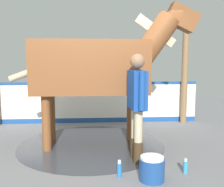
{
  "coord_description": "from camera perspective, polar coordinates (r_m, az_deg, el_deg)",
  "views": [
    {
      "loc": [
        -2.48,
        3.82,
        1.62
      ],
      "look_at": [
        -0.3,
        -0.08,
        1.04
      ],
      "focal_mm": 41.99,
      "sensor_mm": 36.0,
      "label": 1
    }
  ],
  "objects": [
    {
      "name": "ground_plane",
      "position": [
        4.84,
        -3.65,
        -12.33
      ],
      "size": [
        16.0,
        16.0,
        0.02
      ],
      "primitive_type": "cube",
      "color": "gray"
    },
    {
      "name": "wet_patch",
      "position": [
        5.14,
        -4.5,
        -11.01
      ],
      "size": [
        2.77,
        2.77,
        0.0
      ],
      "primitive_type": "cylinder",
      "color": "#42444C",
      "rests_on": "ground"
    },
    {
      "name": "barrier_wall",
      "position": [
        6.79,
        -4.38,
        -2.28
      ],
      "size": [
        4.61,
        3.05,
        1.05
      ],
      "color": "white",
      "rests_on": "ground"
    },
    {
      "name": "roof_post_near",
      "position": [
        6.94,
        15.56,
        4.55
      ],
      "size": [
        0.16,
        0.16,
        2.62
      ],
      "primitive_type": "cylinder",
      "color": "olive",
      "rests_on": "ground"
    },
    {
      "name": "horse",
      "position": [
        4.88,
        -3.11,
        6.0
      ],
      "size": [
        3.05,
        2.19,
        2.67
      ],
      "rotation": [
        0.0,
        0.0,
        -2.56
      ],
      "color": "brown",
      "rests_on": "ground"
    },
    {
      "name": "handler",
      "position": [
        4.15,
        5.47,
        -1.36
      ],
      "size": [
        0.48,
        0.56,
        1.71
      ],
      "rotation": [
        0.0,
        0.0,
        0.66
      ],
      "color": "#47331E",
      "rests_on": "ground"
    },
    {
      "name": "wash_bucket",
      "position": [
        3.71,
        8.68,
        -15.85
      ],
      "size": [
        0.34,
        0.34,
        0.33
      ],
      "color": "#1E478C",
      "rests_on": "ground"
    },
    {
      "name": "bottle_shampoo",
      "position": [
        4.03,
        15.68,
        -15.05
      ],
      "size": [
        0.06,
        0.06,
        0.22
      ],
      "color": "#3399CC",
      "rests_on": "ground"
    },
    {
      "name": "bottle_spray",
      "position": [
        3.79,
        1.61,
        -16.13
      ],
      "size": [
        0.07,
        0.07,
        0.24
      ],
      "color": "blue",
      "rests_on": "ground"
    }
  ]
}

